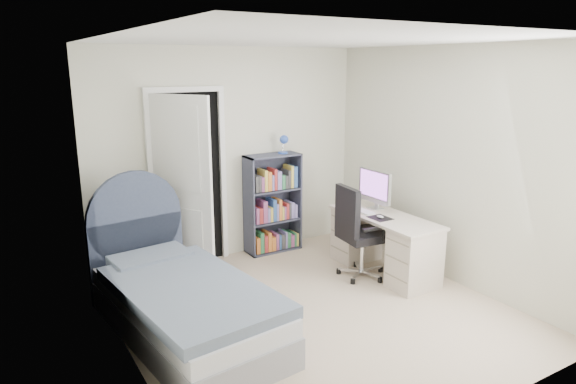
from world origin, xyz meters
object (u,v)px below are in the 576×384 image
desk (383,241)px  office_chair (357,228)px  bed (181,301)px  bookcase (273,207)px  floor_lamp (168,225)px  nightstand (139,248)px

desk → office_chair: desk is taller
bed → bookcase: bearing=38.9°
bookcase → office_chair: 1.27m
bed → bookcase: (1.69, 1.37, 0.28)m
floor_lamp → desk: bearing=-31.8°
nightstand → floor_lamp: 0.46m
bed → nightstand: bearing=91.7°
floor_lamp → office_chair: (1.70, -1.24, 0.02)m
bed → bookcase: 2.19m
nightstand → desk: size_ratio=0.46×
nightstand → office_chair: bearing=-26.0°
nightstand → bookcase: size_ratio=0.43×
bed → floor_lamp: floor_lamp is taller
desk → bed: bearing=-177.3°
bed → bookcase: bookcase is taller
floor_lamp → office_chair: size_ratio=1.30×
bookcase → floor_lamp: bearing=179.0°
bookcase → desk: 1.46m
nightstand → desk: desk is taller
bookcase → desk: bookcase is taller
bookcase → nightstand: bearing=-173.6°
nightstand → bookcase: bearing=6.4°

